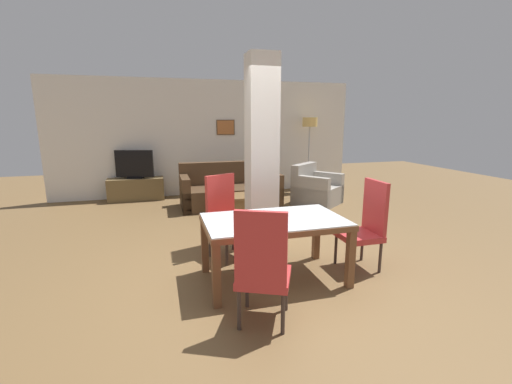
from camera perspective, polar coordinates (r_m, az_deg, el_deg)
The scene contains 14 objects.
ground_plane at distance 4.07m, azimuth 2.94°, elevation -14.23°, with size 18.00×18.00×0.00m, color brown.
back_wall at distance 8.37m, azimuth -7.82°, elevation 8.91°, with size 7.20×0.09×2.70m.
divider_pillar at distance 5.02m, azimuth 0.95°, elevation 6.91°, with size 0.42×0.39×2.70m.
dining_table at distance 3.85m, azimuth 3.03°, elevation -6.55°, with size 1.55×0.93×0.72m.
dining_chair_near_left at distance 3.01m, azimuth 1.10°, elevation -12.33°, with size 0.61×0.61×1.09m.
dining_chair_far_left at distance 4.54m, azimuth -5.11°, elevation -3.83°, with size 0.61×0.61×1.09m.
dining_chair_head_right at distance 4.37m, azimuth 17.86°, elevation -5.04°, with size 0.46×0.46×1.09m.
sofa at distance 7.24m, azimuth -4.36°, elevation 0.07°, with size 2.04×0.95×0.90m.
armchair at distance 7.49m, azimuth 9.90°, elevation 0.30°, with size 1.19×1.19×0.85m.
coffee_table at distance 6.29m, azimuth -3.72°, elevation -2.48°, with size 0.65×0.57×0.43m.
bottle at distance 6.29m, azimuth -5.65°, elevation 0.25°, with size 0.07×0.07×0.22m.
tv_stand at distance 8.16m, azimuth -19.34°, elevation 0.45°, with size 1.20×0.40×0.50m.
tv_screen at distance 8.07m, azimuth -19.61°, elevation 4.32°, with size 0.82×0.28×0.63m.
floor_lamp at distance 8.66m, azimuth 8.94°, elevation 10.35°, with size 0.36×0.36×1.83m.
Camera 1 is at (-1.20, -3.45, 1.81)m, focal length 24.00 mm.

